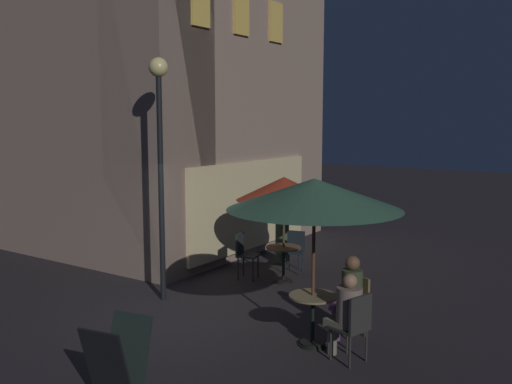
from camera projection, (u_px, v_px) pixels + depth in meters
The scene contains 15 objects.
ground_plane at pixel (176, 316), 9.52m from camera, with size 60.00×60.00×0.00m, color #272226.
cafe_building at pixel (160, 95), 13.64m from camera, with size 6.71×6.67×7.72m.
street_lamp_near_corner at pixel (160, 129), 10.02m from camera, with size 0.34×0.34×4.37m.
menu_sandwich_board at pixel (118, 364), 6.50m from camera, with size 0.76×0.66×1.00m.
cafe_table_0 at pixel (313, 310), 8.24m from camera, with size 0.70×0.70×0.77m.
cafe_table_1 at pixel (284, 257), 11.44m from camera, with size 0.71×0.71×0.74m.
patio_umbrella_0 at pixel (314, 195), 8.02m from camera, with size 2.51×2.51×2.47m.
patio_umbrella_1 at pixel (284, 189), 11.26m from camera, with size 1.91×1.91×2.16m.
cafe_chair_0 at pixel (355, 322), 7.64m from camera, with size 0.53×0.53×0.97m.
cafe_chair_1 at pixel (356, 300), 8.66m from camera, with size 0.51×0.51×0.91m.
cafe_chair_2 at pixel (295, 248), 12.24m from camera, with size 0.47×0.47×0.88m.
cafe_chair_3 at pixel (244, 251), 11.70m from camera, with size 0.50×0.50×0.95m.
patron_seated_0 at pixel (346, 311), 7.74m from camera, with size 0.44×0.54×1.23m.
patron_seated_1 at pixel (349, 291), 8.57m from camera, with size 0.52×0.44×1.25m.
patron_standing_2 at pixel (282, 223), 12.99m from camera, with size 0.37×0.37×1.83m.
Camera 1 is at (-6.85, -6.25, 3.32)m, focal length 39.75 mm.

